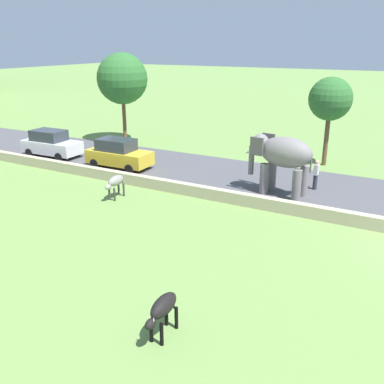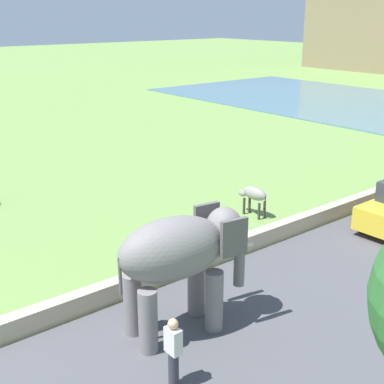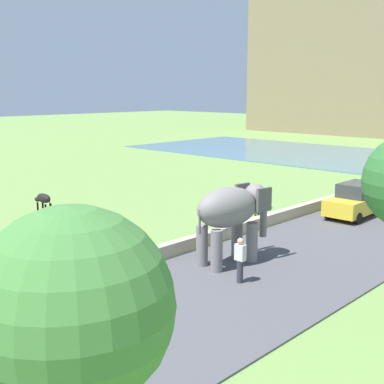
# 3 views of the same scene
# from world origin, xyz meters

# --- Properties ---
(barrier_wall) EXTENTS (0.40, 110.00, 0.59)m
(barrier_wall) POSITION_xyz_m (1.20, 18.00, 0.29)
(barrier_wall) COLOR tan
(barrier_wall) RESTS_ON ground
(lake) EXTENTS (36.00, 18.00, 0.08)m
(lake) POSITION_xyz_m (-14.00, 39.32, 0.04)
(lake) COLOR slate
(lake) RESTS_ON ground
(elephant) EXTENTS (1.79, 3.56, 2.99)m
(elephant) POSITION_xyz_m (3.46, 7.23, 2.04)
(elephant) COLOR slate
(elephant) RESTS_ON ground
(person_beside_elephant) EXTENTS (0.36, 0.22, 1.63)m
(person_beside_elephant) POSITION_xyz_m (5.01, 5.81, 0.87)
(person_beside_elephant) COLOR #33333D
(person_beside_elephant) RESTS_ON ground
(cow_grey) EXTENTS (1.40, 0.48, 1.15)m
(cow_grey) POSITION_xyz_m (-0.95, 14.09, 0.84)
(cow_grey) COLOR gray
(cow_grey) RESTS_ON ground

